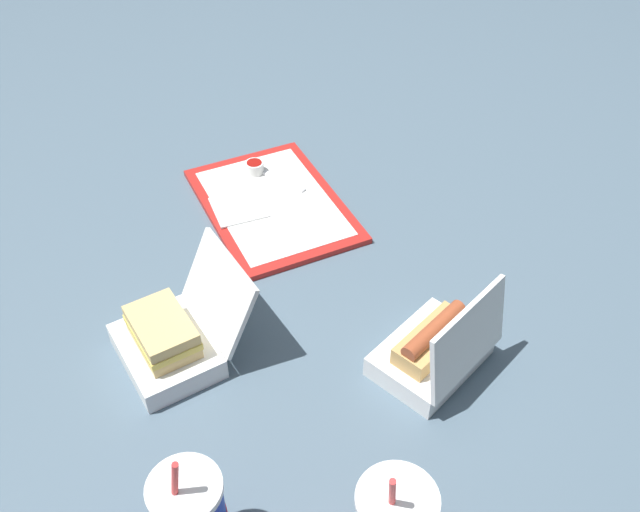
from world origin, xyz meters
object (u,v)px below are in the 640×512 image
object	(u,v)px
food_tray	(273,205)
clamshell_hotdog_right	(435,349)
ketchup_cup	(254,167)
plastic_fork	(283,181)
clamshell_sandwich_left	(171,338)

from	to	relation	value
food_tray	clamshell_hotdog_right	distance (m)	0.50
ketchup_cup	clamshell_hotdog_right	xyz separation A→B (m)	(0.58, 0.18, 0.01)
food_tray	clamshell_hotdog_right	bearing A→B (deg)	19.95
food_tray	plastic_fork	distance (m)	0.07
plastic_fork	clamshell_sandwich_left	bearing A→B (deg)	-72.02
plastic_fork	clamshell_sandwich_left	distance (m)	0.49
food_tray	clamshell_hotdog_right	world-z (taller)	clamshell_hotdog_right
plastic_fork	clamshell_hotdog_right	size ratio (longest dim) A/B	0.49
food_tray	plastic_fork	xyz separation A→B (m)	(-0.06, 0.04, 0.01)
food_tray	plastic_fork	size ratio (longest dim) A/B	3.76
ketchup_cup	plastic_fork	xyz separation A→B (m)	(0.05, 0.05, -0.01)
food_tray	clamshell_sandwich_left	distance (m)	0.42
clamshell_hotdog_right	clamshell_sandwich_left	world-z (taller)	clamshell_hotdog_right
food_tray	clamshell_sandwich_left	size ratio (longest dim) A/B	1.70
ketchup_cup	plastic_fork	distance (m)	0.07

